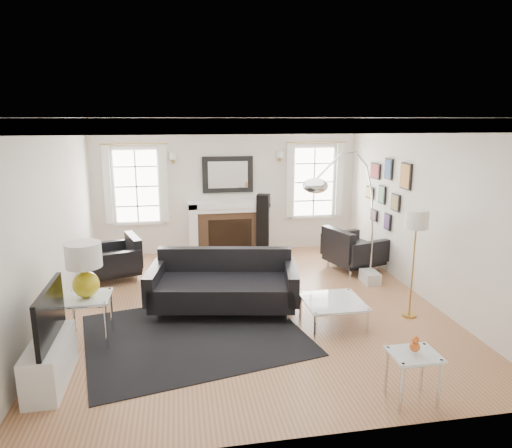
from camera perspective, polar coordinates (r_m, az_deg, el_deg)
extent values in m
plane|color=#8E5C3B|center=(7.08, -0.68, -10.13)|extent=(6.00, 6.00, 0.00)
cube|color=silver|center=(9.58, -3.55, 4.74)|extent=(5.50, 0.04, 2.80)
cube|color=silver|center=(3.84, 6.44, -8.35)|extent=(5.50, 0.04, 2.80)
cube|color=silver|center=(6.80, -24.26, 0.09)|extent=(0.04, 6.00, 2.80)
cube|color=silver|center=(7.58, 20.29, 1.69)|extent=(0.04, 6.00, 2.80)
cube|color=white|center=(6.50, -0.75, 13.15)|extent=(5.50, 6.00, 0.02)
cube|color=white|center=(6.50, -0.75, 12.63)|extent=(5.50, 6.00, 0.12)
cube|color=white|center=(9.50, -7.85, -0.66)|extent=(0.18, 0.38, 1.10)
cube|color=white|center=(9.66, 1.07, -0.31)|extent=(0.18, 0.38, 1.10)
cube|color=white|center=(9.44, -3.39, 2.46)|extent=(1.70, 0.38, 0.12)
cube|color=white|center=(9.46, -3.38, 1.87)|extent=(1.50, 0.34, 0.10)
cube|color=brown|center=(9.59, -3.36, -1.04)|extent=(1.30, 0.30, 0.90)
cube|color=black|center=(9.51, -3.28, -1.59)|extent=(0.90, 0.10, 0.76)
cube|color=brown|center=(9.45, -3.13, -3.96)|extent=(1.70, 0.50, 0.04)
cube|color=black|center=(9.51, -3.55, 6.20)|extent=(1.05, 0.06, 0.75)
cube|color=white|center=(9.48, -3.52, 6.17)|extent=(0.82, 0.02, 0.55)
cube|color=white|center=(9.53, -14.70, 4.59)|extent=(1.00, 0.05, 1.60)
cube|color=white|center=(9.50, -14.72, 4.56)|extent=(0.84, 0.02, 1.44)
cube|color=white|center=(9.49, -18.09, 4.64)|extent=(0.14, 0.05, 1.55)
cube|color=white|center=(9.39, -11.41, 4.95)|extent=(0.14, 0.05, 1.55)
cube|color=white|center=(9.92, 7.19, 5.24)|extent=(1.00, 0.05, 1.60)
cube|color=white|center=(9.89, 7.24, 5.21)|extent=(0.84, 0.02, 1.44)
cube|color=white|center=(9.67, 4.24, 5.40)|extent=(0.14, 0.05, 1.55)
cube|color=white|center=(9.99, 10.40, 5.47)|extent=(0.14, 0.05, 1.55)
cube|color=black|center=(8.02, 18.24, 5.70)|extent=(0.03, 0.34, 0.44)
cube|color=#BA7931|center=(8.01, 18.12, 5.70)|extent=(0.01, 0.29, 0.39)
cube|color=black|center=(8.59, 16.24, 6.62)|extent=(0.03, 0.28, 0.38)
cube|color=#2F4F81|center=(8.58, 16.14, 6.63)|extent=(0.01, 0.23, 0.33)
cube|color=black|center=(9.09, 14.70, 6.42)|extent=(0.03, 0.40, 0.30)
cube|color=maroon|center=(9.08, 14.60, 6.42)|extent=(0.01, 0.35, 0.25)
cube|color=black|center=(8.35, 17.04, 2.58)|extent=(0.03, 0.30, 0.30)
cube|color=olive|center=(8.34, 16.93, 2.58)|extent=(0.01, 0.25, 0.25)
cube|color=black|center=(8.83, 15.48, 3.56)|extent=(0.03, 0.26, 0.34)
cube|color=#568F64|center=(8.82, 15.37, 3.56)|extent=(0.01, 0.21, 0.29)
cube|color=black|center=(9.33, 14.04, 3.83)|extent=(0.03, 0.32, 0.24)
cube|color=tan|center=(9.32, 13.94, 3.83)|extent=(0.01, 0.27, 0.19)
cube|color=black|center=(8.65, 16.13, 0.28)|extent=(0.03, 0.24, 0.30)
cube|color=#4B3264|center=(8.64, 16.02, 0.28)|extent=(0.01, 0.19, 0.25)
cube|color=black|center=(9.18, 14.52, 1.11)|extent=(0.03, 0.28, 0.22)
cube|color=#945660|center=(9.17, 14.42, 1.11)|extent=(0.01, 0.23, 0.17)
cube|color=white|center=(5.56, -24.36, -15.44)|extent=(0.35, 1.00, 0.50)
cube|color=black|center=(5.31, -24.39, -10.22)|extent=(0.05, 1.00, 0.58)
cube|color=black|center=(6.26, -7.64, -13.50)|extent=(3.15, 2.80, 0.01)
cube|color=black|center=(6.79, -4.12, -8.32)|extent=(2.18, 1.30, 0.34)
cube|color=black|center=(7.11, -3.91, -5.17)|extent=(2.04, 0.50, 0.57)
cube|color=black|center=(6.88, -12.54, -7.09)|extent=(0.32, 0.98, 0.43)
cube|color=black|center=(6.74, 4.43, -7.24)|extent=(0.32, 0.98, 0.43)
cube|color=black|center=(8.47, -17.35, -4.76)|extent=(1.01, 1.01, 0.30)
cube|color=black|center=(8.47, -15.06, -3.05)|extent=(0.37, 0.81, 0.50)
cube|color=black|center=(8.82, -17.87, -3.28)|extent=(0.80, 0.35, 0.38)
cube|color=black|center=(8.06, -16.90, -4.75)|extent=(0.80, 0.35, 0.38)
cube|color=black|center=(8.81, 12.14, -3.62)|extent=(1.07, 1.07, 0.32)
cube|color=black|center=(8.52, 10.20, -2.48)|extent=(0.40, 0.86, 0.53)
cube|color=black|center=(8.47, 14.00, -3.51)|extent=(0.85, 0.38, 0.41)
cube|color=black|center=(9.10, 10.48, -2.18)|extent=(0.85, 0.38, 0.41)
cube|color=silver|center=(6.43, 9.61, -9.49)|extent=(0.80, 0.80, 0.02)
cylinder|color=silver|center=(6.08, 7.41, -12.51)|extent=(0.04, 0.04, 0.35)
cylinder|color=silver|center=(6.32, 13.79, -11.78)|extent=(0.04, 0.04, 0.35)
cylinder|color=silver|center=(6.71, 5.59, -9.92)|extent=(0.04, 0.04, 0.35)
cylinder|color=silver|center=(6.92, 11.41, -9.38)|extent=(0.04, 0.04, 0.35)
cube|color=silver|center=(6.15, -20.35, -8.60)|extent=(0.56, 0.56, 0.02)
cylinder|color=silver|center=(6.10, -22.79, -12.05)|extent=(0.04, 0.04, 0.62)
cylinder|color=silver|center=(6.01, -18.23, -12.06)|extent=(0.04, 0.04, 0.62)
cylinder|color=silver|center=(6.53, -21.86, -10.28)|extent=(0.04, 0.04, 0.62)
cylinder|color=silver|center=(6.44, -17.62, -10.26)|extent=(0.04, 0.04, 0.62)
cube|color=silver|center=(4.95, 19.16, -15.13)|extent=(0.48, 0.40, 0.02)
cylinder|color=silver|center=(4.87, 17.70, -18.98)|extent=(0.04, 0.04, 0.53)
cylinder|color=silver|center=(5.05, 21.94, -18.09)|extent=(0.04, 0.04, 0.53)
cylinder|color=silver|center=(5.11, 15.99, -17.19)|extent=(0.04, 0.04, 0.53)
cylinder|color=silver|center=(5.28, 20.06, -16.44)|extent=(0.04, 0.04, 0.53)
sphere|color=gold|center=(6.09, -20.48, -7.08)|extent=(0.33, 0.33, 0.33)
cylinder|color=gold|center=(6.04, -20.60, -5.62)|extent=(0.04, 0.04, 0.13)
cylinder|color=white|center=(5.98, -20.77, -3.64)|extent=(0.44, 0.44, 0.31)
sphere|color=#C95319|center=(4.91, 19.23, -14.29)|extent=(0.10, 0.10, 0.10)
sphere|color=#C95319|center=(4.88, 19.30, -13.52)|extent=(0.07, 0.07, 0.07)
cube|color=white|center=(8.21, 14.04, -6.45)|extent=(0.25, 0.40, 0.20)
ellipsoid|color=silver|center=(6.18, 7.44, 4.75)|extent=(0.34, 0.34, 0.20)
cylinder|color=#A8813A|center=(7.08, 18.58, -10.74)|extent=(0.20, 0.20, 0.03)
cylinder|color=#A8813A|center=(6.84, 19.00, -5.52)|extent=(0.02, 0.02, 1.39)
cylinder|color=white|center=(6.65, 19.47, 0.57)|extent=(0.32, 0.32, 0.26)
cube|color=black|center=(9.49, 0.91, -0.05)|extent=(0.32, 0.32, 1.26)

